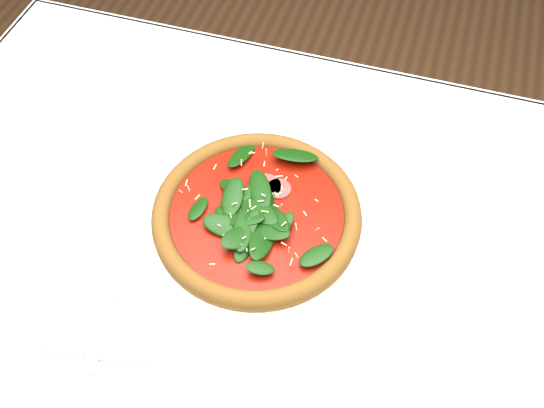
% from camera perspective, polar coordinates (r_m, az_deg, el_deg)
% --- Properties ---
extents(dining_table, '(1.21, 0.81, 0.75)m').
position_cam_1_polar(dining_table, '(0.87, 1.60, -9.21)').
color(dining_table, silver).
rests_on(dining_table, ground).
extents(plate, '(0.32, 0.32, 0.01)m').
position_cam_1_polar(plate, '(0.81, -1.42, -1.52)').
color(plate, white).
rests_on(plate, dining_table).
extents(pizza, '(0.32, 0.32, 0.04)m').
position_cam_1_polar(pizza, '(0.80, -1.45, -0.77)').
color(pizza, olive).
rests_on(pizza, plate).
extents(napkin, '(0.15, 0.08, 0.01)m').
position_cam_1_polar(napkin, '(0.76, -15.66, -11.59)').
color(napkin, silver).
rests_on(napkin, dining_table).
extents(fork, '(0.04, 0.13, 0.00)m').
position_cam_1_polar(fork, '(0.76, -15.32, -9.76)').
color(fork, silver).
rests_on(fork, napkin).
extents(saucer_far, '(0.12, 0.12, 0.01)m').
position_cam_1_polar(saucer_far, '(0.87, 22.83, -2.42)').
color(saucer_far, white).
rests_on(saucer_far, dining_table).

